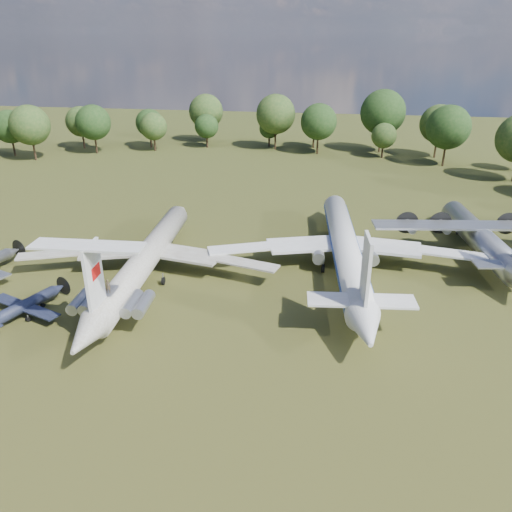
% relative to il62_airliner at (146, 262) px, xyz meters
% --- Properties ---
extents(ground, '(300.00, 300.00, 0.00)m').
position_rel_il62_airliner_xyz_m(ground, '(4.97, 0.50, -2.25)').
color(ground, '#223612').
rests_on(ground, ground).
extents(il62_airliner, '(37.38, 47.45, 4.50)m').
position_rel_il62_airliner_xyz_m(il62_airliner, '(0.00, 0.00, 0.00)').
color(il62_airliner, '#B7B6B2').
rests_on(il62_airliner, ground).
extents(tu104_jet, '(41.87, 53.16, 4.99)m').
position_rel_il62_airliner_xyz_m(tu104_jet, '(25.97, 6.60, 0.25)').
color(tu104_jet, silver).
rests_on(tu104_jet, ground).
extents(an12_transport, '(34.93, 38.05, 4.52)m').
position_rel_il62_airliner_xyz_m(an12_transport, '(45.40, 14.29, 0.01)').
color(an12_transport, '#9EA0A5').
rests_on(an12_transport, ground).
extents(small_prop_west, '(14.27, 16.42, 2.02)m').
position_rel_il62_airliner_xyz_m(small_prop_west, '(-10.65, -12.00, -1.24)').
color(small_prop_west, black).
rests_on(small_prop_west, ground).
extents(person_on_il62, '(0.68, 0.57, 1.58)m').
position_rel_il62_airliner_xyz_m(person_on_il62, '(0.59, -12.57, 3.04)').
color(person_on_il62, olive).
rests_on(person_on_il62, il62_airliner).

